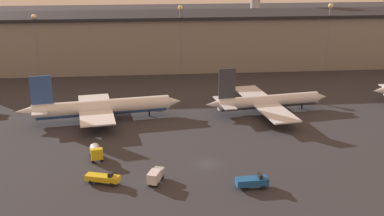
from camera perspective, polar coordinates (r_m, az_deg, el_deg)
ground at (r=105.37m, az=1.82°, el=-6.66°), size 600.00×600.00×0.00m
terminal_building at (r=186.37m, az=-1.49°, el=8.01°), size 175.88×24.17×20.84m
airplane_1 at (r=132.24m, az=-10.79°, el=0.04°), size 44.37×27.09×13.31m
airplane_2 at (r=138.02m, az=8.84°, el=0.77°), size 36.67×34.50×13.41m
service_vehicle_1 at (r=95.76m, az=7.15°, el=-8.64°), size 6.39×2.75×2.91m
service_vehicle_2 at (r=98.25m, az=-10.50°, el=-8.17°), size 7.16×4.05×2.62m
service_vehicle_3 at (r=97.09m, az=-4.35°, el=-8.00°), size 3.71×5.76×2.78m
service_vehicle_4 at (r=108.92m, az=-11.32°, el=-5.13°), size 3.40×4.96×3.19m
lamp_post_0 at (r=178.95m, az=-18.00°, el=7.99°), size 1.80×1.80×22.56m
lamp_post_1 at (r=174.77m, az=-1.36°, el=9.11°), size 1.80×1.80×25.06m
lamp_post_2 at (r=186.64m, az=15.90°, el=9.05°), size 1.80×1.80×25.19m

